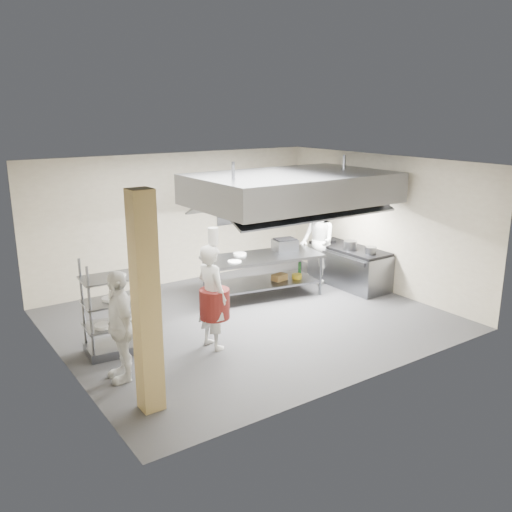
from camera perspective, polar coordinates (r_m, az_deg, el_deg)
floor at (r=10.56m, az=-0.62°, el=-6.69°), size 7.00×7.00×0.00m
ceiling at (r=9.85m, az=-0.67°, el=9.74°), size 7.00×7.00×0.00m
wall_back at (r=12.64m, az=-8.27°, el=3.92°), size 7.00×0.00×7.00m
wall_left at (r=8.72m, az=-20.12°, el=-1.98°), size 0.00×6.00×6.00m
wall_right at (r=12.35m, az=12.98°, el=3.42°), size 0.00×6.00×6.00m
column at (r=7.17m, az=-11.51°, el=-4.97°), size 0.30×0.30×3.00m
exhaust_hood at (r=11.00m, az=3.84°, el=7.13°), size 4.00×2.50×0.60m
hood_strip_a at (r=10.52m, az=-0.06°, el=5.03°), size 1.60×0.12×0.04m
hood_strip_b at (r=11.62m, az=7.31°, el=5.87°), size 1.60×0.12×0.04m
wall_shelf at (r=13.39m, az=-1.04°, el=4.69°), size 1.50×0.28×0.04m
island at (r=11.72m, az=0.70°, el=-2.09°), size 2.67×1.48×0.91m
island_worktop at (r=11.60m, az=0.71°, el=-0.09°), size 2.67×1.48×0.06m
island_undershelf at (r=11.77m, az=0.70°, el=-2.81°), size 2.46×1.34×0.04m
pass_rack at (r=9.25m, az=-14.44°, el=-5.08°), size 1.12×0.71×1.62m
cooking_range at (r=12.65m, az=9.74°, el=-1.18°), size 0.80×2.00×0.84m
range_top at (r=12.53m, az=9.83°, el=0.79°), size 0.78×1.96×0.06m
chef_head at (r=9.10m, az=-4.68°, el=-4.28°), size 0.50×0.70×1.82m
chef_line at (r=12.61m, az=6.43°, el=1.45°), size 0.97×1.11×1.93m
chef_plating at (r=8.29m, az=-14.16°, el=-7.13°), size 0.54×1.04×1.70m
griddle at (r=12.01m, az=3.07°, el=1.17°), size 0.56×0.47×0.25m
wicker_basket at (r=11.86m, az=2.49°, el=-2.24°), size 0.34×0.26×0.14m
stockpot at (r=12.27m, az=9.90°, el=1.12°), size 0.29×0.29×0.20m
plate_stack at (r=9.35m, az=-14.32°, el=-6.73°), size 0.28×0.28×0.05m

